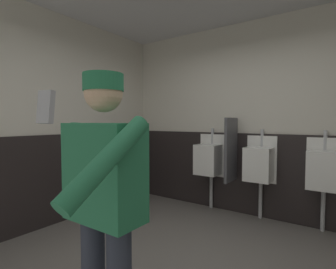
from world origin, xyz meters
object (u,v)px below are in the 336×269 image
(urinal_right, at_px, (324,169))
(cell_phone, at_px, (46,107))
(urinal_middle, at_px, (259,164))
(person, at_px, (103,192))
(urinal_left, at_px, (209,159))

(urinal_right, height_order, cell_phone, cell_phone)
(urinal_middle, xyz_separation_m, urinal_right, (0.75, 0.00, 0.00))
(urinal_middle, distance_m, cell_phone, 3.15)
(person, bearing_deg, cell_phone, -59.06)
(urinal_right, xyz_separation_m, cell_phone, (-0.60, -3.09, 0.62))
(urinal_left, bearing_deg, cell_phone, -73.69)
(urinal_middle, relative_size, cell_phone, 11.27)
(urinal_left, xyz_separation_m, urinal_right, (1.50, 0.00, 0.00))
(urinal_left, relative_size, cell_phone, 11.27)
(urinal_middle, bearing_deg, urinal_left, 180.00)
(urinal_right, bearing_deg, urinal_middle, 180.00)
(urinal_left, height_order, urinal_middle, same)
(urinal_left, xyz_separation_m, urinal_middle, (0.75, 0.00, 0.00))
(urinal_middle, bearing_deg, cell_phone, -87.15)
(urinal_middle, height_order, cell_phone, cell_phone)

